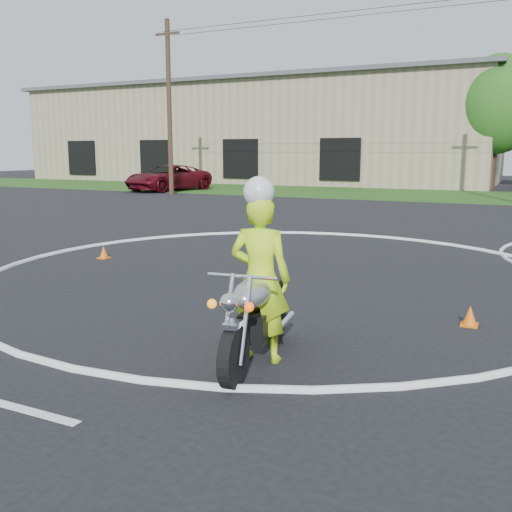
% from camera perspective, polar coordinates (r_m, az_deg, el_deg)
% --- Properties ---
extents(ground, '(120.00, 120.00, 0.00)m').
position_cam_1_polar(ground, '(9.35, -5.00, -5.22)').
color(ground, black).
rests_on(ground, ground).
extents(grass_strip, '(120.00, 10.00, 0.02)m').
position_cam_1_polar(grass_strip, '(35.11, 18.39, 5.75)').
color(grass_strip, '#1E4714').
rests_on(grass_strip, ground).
extents(course_markings, '(19.05, 19.05, 0.12)m').
position_cam_1_polar(course_markings, '(12.57, 14.03, -1.42)').
color(course_markings, silver).
rests_on(course_markings, ground).
extents(primary_motorcycle, '(0.80, 2.28, 1.20)m').
position_cam_1_polar(primary_motorcycle, '(6.80, -0.03, -6.04)').
color(primary_motorcycle, black).
rests_on(primary_motorcycle, ground).
extents(rider_primary_grp, '(0.80, 0.58, 2.23)m').
position_cam_1_polar(rider_primary_grp, '(6.81, 0.41, -1.75)').
color(rider_primary_grp, '#BFF419').
rests_on(rider_primary_grp, ground).
extents(pickup_grp, '(4.04, 6.50, 1.68)m').
position_cam_1_polar(pickup_grp, '(38.18, -8.77, 7.73)').
color(pickup_grp, '#4F0913').
rests_on(pickup_grp, ground).
extents(warehouse, '(41.00, 17.00, 8.30)m').
position_cam_1_polar(warehouse, '(52.84, 0.59, 12.15)').
color(warehouse, tan).
rests_on(warehouse, ground).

